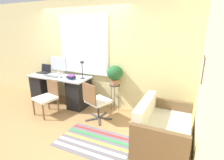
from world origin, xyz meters
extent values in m
plane|color=tan|center=(0.00, 0.00, 0.00)|extent=(14.00, 14.00, 0.00)
cube|color=beige|center=(0.00, 0.76, 1.35)|extent=(9.00, 0.06, 2.70)
cube|color=white|center=(-0.38, 0.72, 1.56)|extent=(0.71, 0.02, 1.49)
cube|color=white|center=(-0.38, 0.71, 1.56)|extent=(0.64, 0.01, 1.42)
cube|color=white|center=(0.34, 0.72, 1.56)|extent=(0.71, 0.02, 1.49)
cube|color=white|center=(0.34, 0.71, 1.56)|extent=(0.64, 0.01, 1.42)
cube|color=white|center=(-0.02, 0.73, 0.83)|extent=(1.48, 0.11, 0.04)
cube|color=beige|center=(2.80, 0.00, 1.35)|extent=(0.06, 9.00, 2.70)
cube|color=brown|center=(2.77, -0.04, 1.35)|extent=(0.02, 0.36, 0.41)
cube|color=silver|center=(2.76, -0.04, 1.35)|extent=(0.01, 0.31, 0.36)
cube|color=#B2B7BC|center=(-0.57, 0.34, 0.75)|extent=(1.70, 0.68, 0.03)
cube|color=black|center=(-1.18, 0.34, 0.37)|extent=(0.40, 0.60, 0.74)
cube|color=black|center=(0.05, 0.34, 0.37)|extent=(0.40, 0.60, 0.74)
cube|color=black|center=(-1.19, 0.39, 0.78)|extent=(0.34, 0.21, 0.02)
cube|color=black|center=(-1.19, 0.52, 0.89)|extent=(0.34, 0.05, 0.21)
cube|color=black|center=(-1.19, 0.52, 0.89)|extent=(0.31, 0.04, 0.19)
cylinder|color=silver|center=(-0.72, 0.52, 0.78)|extent=(0.18, 0.18, 0.02)
cylinder|color=silver|center=(-0.72, 0.52, 0.83)|extent=(0.05, 0.05, 0.10)
cube|color=silver|center=(-0.72, 0.53, 1.06)|extent=(0.53, 0.02, 0.37)
cube|color=silver|center=(-0.72, 0.51, 1.06)|extent=(0.51, 0.01, 0.35)
cube|color=slate|center=(-0.71, 0.20, 0.78)|extent=(0.41, 0.11, 0.02)
ellipsoid|color=slate|center=(-0.40, 0.22, 0.79)|extent=(0.05, 0.08, 0.04)
cylinder|color=#2D2D33|center=(0.14, 0.40, 0.77)|extent=(0.11, 0.11, 0.01)
cylinder|color=#2D2D33|center=(0.14, 0.40, 0.97)|extent=(0.02, 0.02, 0.38)
ellipsoid|color=#2D2D33|center=(0.14, 0.40, 1.18)|extent=(0.10, 0.10, 0.07)
cube|color=#2851B2|center=(-0.09, 0.24, 0.78)|extent=(0.15, 0.15, 0.03)
cube|color=black|center=(-0.09, 0.23, 0.82)|extent=(0.22, 0.19, 0.04)
cube|color=purple|center=(-0.09, 0.22, 0.85)|extent=(0.17, 0.14, 0.03)
cylinder|color=brown|center=(-0.66, -0.51, 0.20)|extent=(0.04, 0.04, 0.41)
cylinder|color=brown|center=(-0.27, -0.59, 0.20)|extent=(0.04, 0.04, 0.41)
cylinder|color=brown|center=(-0.58, -0.12, 0.20)|extent=(0.04, 0.04, 0.41)
cylinder|color=brown|center=(-0.19, -0.20, 0.20)|extent=(0.04, 0.04, 0.41)
cube|color=silver|center=(-0.42, -0.35, 0.41)|extent=(0.53, 0.52, 0.06)
cube|color=brown|center=(-0.38, -0.13, 0.62)|extent=(0.41, 0.12, 0.36)
cube|color=#47474C|center=(0.66, 0.04, 0.01)|extent=(0.31, 0.15, 0.03)
cube|color=#47474C|center=(0.71, -0.14, 0.01)|extent=(0.23, 0.27, 0.03)
cube|color=#47474C|center=(0.89, -0.15, 0.01)|extent=(0.20, 0.29, 0.03)
cube|color=#47474C|center=(0.96, 0.02, 0.01)|extent=(0.32, 0.11, 0.03)
cube|color=#47474C|center=(0.82, 0.14, 0.01)|extent=(0.06, 0.32, 0.03)
cylinder|color=#333338|center=(0.81, -0.02, 0.22)|extent=(0.04, 0.04, 0.37)
cube|color=silver|center=(0.81, -0.02, 0.43)|extent=(0.60, 0.59, 0.06)
cube|color=brown|center=(0.72, -0.24, 0.67)|extent=(0.41, 0.19, 0.41)
cube|color=silver|center=(2.29, -0.34, 0.21)|extent=(0.85, 1.08, 0.43)
cube|color=silver|center=(1.94, -0.34, 0.61)|extent=(0.16, 1.08, 0.35)
cube|color=brown|center=(2.29, -0.93, 0.31)|extent=(0.85, 0.09, 0.62)
cube|color=brown|center=(2.29, 0.25, 0.31)|extent=(0.85, 0.09, 0.62)
cylinder|color=#333338|center=(0.95, 0.58, 0.65)|extent=(0.26, 0.26, 0.02)
cylinder|color=#333338|center=(1.06, 0.58, 0.32)|extent=(0.01, 0.01, 0.64)
cylinder|color=#333338|center=(0.89, 0.67, 0.32)|extent=(0.01, 0.01, 0.64)
cylinder|color=#333338|center=(0.89, 0.48, 0.32)|extent=(0.01, 0.01, 0.64)
cylinder|color=#9E6B4C|center=(0.95, 0.58, 0.72)|extent=(0.20, 0.20, 0.14)
ellipsoid|color=#235B2D|center=(0.95, 0.58, 0.96)|extent=(0.39, 0.39, 0.35)
cube|color=slate|center=(1.17, -0.80, 0.00)|extent=(1.37, 0.84, 0.01)
cube|color=white|center=(1.17, -1.11, 0.01)|extent=(1.34, 0.07, 0.00)
cube|color=white|center=(1.17, -0.96, 0.01)|extent=(1.34, 0.07, 0.00)
cube|color=#DBCC4C|center=(1.17, -0.80, 0.01)|extent=(1.34, 0.07, 0.00)
cube|color=#388E4C|center=(1.17, -0.65, 0.01)|extent=(1.34, 0.07, 0.00)
cube|color=#C63838|center=(1.17, -0.50, 0.01)|extent=(1.34, 0.07, 0.00)
camera|label=1|loc=(2.59, -3.14, 1.98)|focal=28.00mm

